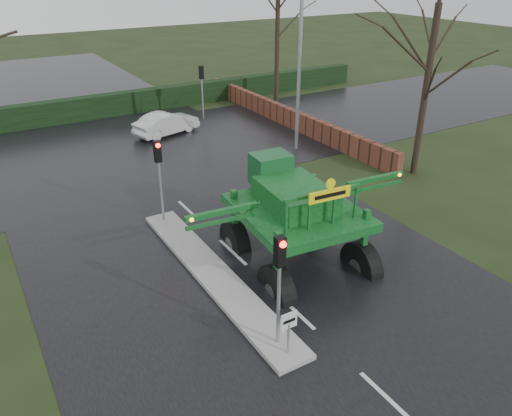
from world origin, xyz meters
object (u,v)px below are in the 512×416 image
white_sedan (167,134)px  crop_sprayer (275,229)px  street_light_right (296,39)px  keep_left_sign (289,326)px  traffic_signal_near (280,269)px  traffic_signal_mid (159,164)px  traffic_signal_far (202,80)px

white_sedan → crop_sprayer: bearing=153.4°
street_light_right → white_sedan: bearing=129.1°
keep_left_sign → traffic_signal_near: size_ratio=0.38×
traffic_signal_mid → crop_sprayer: size_ratio=0.42×
street_light_right → white_sedan: street_light_right is taller
street_light_right → white_sedan: 9.97m
traffic_signal_far → white_sedan: (-3.34, -1.82, -2.59)m
crop_sprayer → white_sedan: 17.24m
traffic_signal_near → street_light_right: street_light_right is taller
traffic_signal_near → white_sedan: bearing=76.9°
traffic_signal_far → traffic_signal_near: bearing=69.6°
keep_left_sign → traffic_signal_mid: size_ratio=0.38×
street_light_right → traffic_signal_near: bearing=-126.1°
crop_sprayer → traffic_signal_near: bearing=-115.3°
traffic_signal_mid → traffic_signal_far: bearing=58.1°
keep_left_sign → street_light_right: (9.49, 13.50, 4.93)m
traffic_signal_far → street_light_right: (1.69, -8.01, 3.40)m
white_sedan → traffic_signal_far: bearing=-77.6°
white_sedan → traffic_signal_mid: bearing=141.1°
traffic_signal_far → crop_sprayer: size_ratio=0.42×
traffic_signal_mid → crop_sprayer: 6.29m
traffic_signal_mid → white_sedan: traffic_signal_mid is taller
traffic_signal_far → street_light_right: 8.86m
traffic_signal_mid → street_light_right: bearing=25.4°
traffic_signal_mid → keep_left_sign: bearing=-90.0°
traffic_signal_mid → white_sedan: size_ratio=0.85×
traffic_signal_far → street_light_right: street_light_right is taller
traffic_signal_far → white_sedan: size_ratio=0.85×
crop_sprayer → traffic_signal_mid: bearing=108.0°
street_light_right → traffic_signal_mid: bearing=-154.6°
crop_sprayer → white_sedan: (3.06, 16.82, -2.22)m
traffic_signal_far → street_light_right: bearing=101.9°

